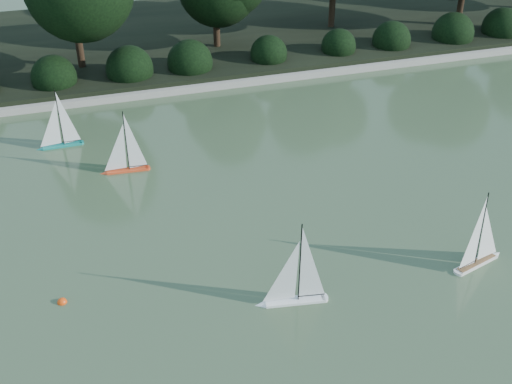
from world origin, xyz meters
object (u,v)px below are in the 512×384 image
sailboat_white_a (290,290)px  sailboat_orange (123,162)px  race_buoy (62,302)px  sailboat_white_b (482,252)px  sailboat_teal (57,138)px

sailboat_white_a → sailboat_orange: sailboat_white_a is taller
sailboat_orange → race_buoy: sailboat_orange is taller
sailboat_white_b → sailboat_teal: sailboat_white_b is taller
sailboat_white_b → sailboat_teal: (-6.65, 6.46, -0.01)m
sailboat_orange → race_buoy: size_ratio=9.49×
sailboat_white_a → race_buoy: 3.60m
sailboat_white_a → race_buoy: bearing=162.7°
sailboat_white_b → race_buoy: 6.95m
sailboat_teal → race_buoy: size_ratio=9.45×
race_buoy → sailboat_orange: bearing=69.0°
sailboat_white_a → sailboat_orange: (-1.96, 4.88, -0.02)m
race_buoy → sailboat_white_a: bearing=-17.3°
race_buoy → sailboat_white_b: bearing=-9.1°
sailboat_orange → race_buoy: bearing=-111.0°
race_buoy → sailboat_teal: bearing=87.8°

